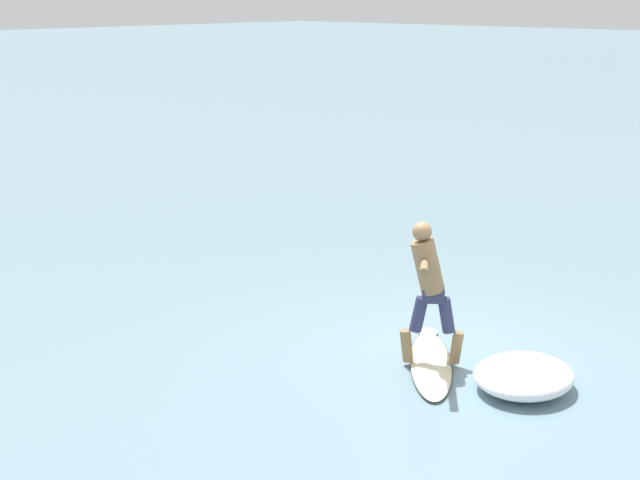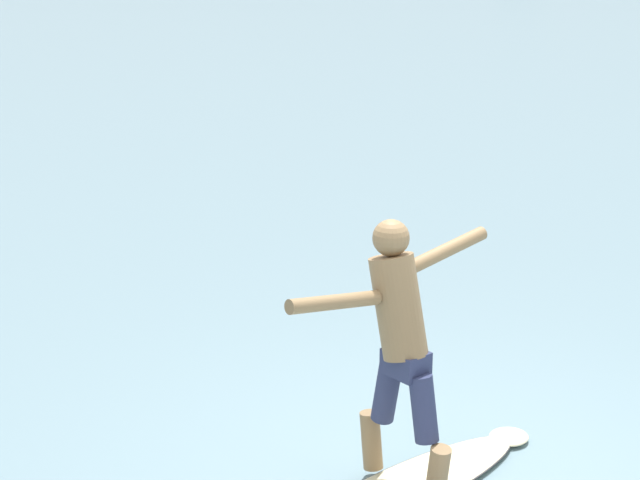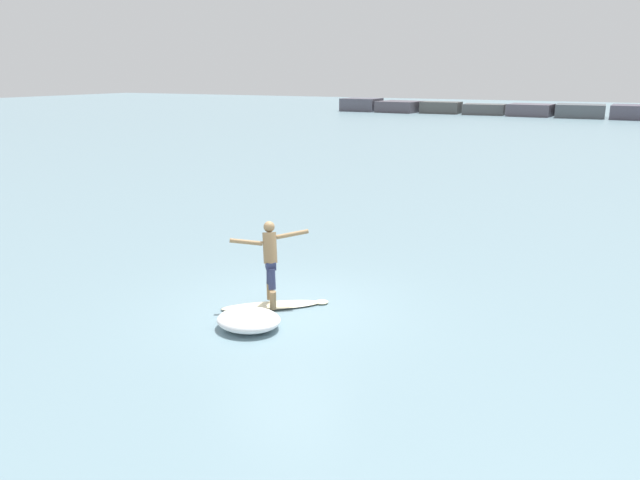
# 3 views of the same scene
# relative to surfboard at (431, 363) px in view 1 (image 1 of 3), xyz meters

# --- Properties ---
(ground_plane) EXTENTS (200.00, 200.00, 0.00)m
(ground_plane) POSITION_rel_surfboard_xyz_m (0.26, 0.10, -0.03)
(ground_plane) COLOR gray
(surfboard) EXTENTS (2.00, 1.70, 0.20)m
(surfboard) POSITION_rel_surfboard_xyz_m (0.00, 0.00, 0.00)
(surfboard) COLOR beige
(surfboard) RESTS_ON ground
(surfer) EXTENTS (1.34, 1.06, 1.73)m
(surfer) POSITION_rel_surfboard_xyz_m (-0.07, 0.03, 1.05)
(surfer) COLOR olive
(surfer) RESTS_ON surfboard
(wave_foam_at_tail) EXTENTS (1.34, 1.20, 0.34)m
(wave_foam_at_tail) POSITION_rel_surfboard_xyz_m (0.16, -1.17, 0.14)
(wave_foam_at_tail) COLOR white
(wave_foam_at_tail) RESTS_ON ground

